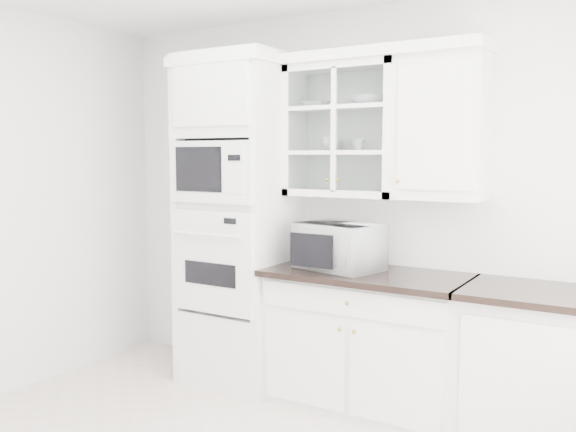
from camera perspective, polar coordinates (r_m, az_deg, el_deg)
The scene contains 12 objects.
room_shell at distance 3.24m, azimuth -4.22°, elevation 7.45°, with size 4.00×3.50×2.70m.
oven_column at distance 4.50m, azimuth -4.64°, elevation -0.46°, with size 0.76×0.68×2.40m.
base_cabinet_run at distance 4.17m, azimuth 7.47°, elevation -11.33°, with size 1.32×0.67×0.92m.
extra_base_cabinet at distance 3.90m, azimuth 21.40°, elevation -12.90°, with size 0.72×0.67×0.92m.
upper_cabinet_glass at distance 4.22m, azimuth 5.34°, elevation 7.97°, with size 0.80×0.33×0.90m.
upper_cabinet_solid at distance 3.97m, azimuth 14.21°, elevation 7.97°, with size 0.55×0.33×0.90m, color white.
crown_molding at distance 4.29m, azimuth 3.95°, elevation 14.45°, with size 2.14×0.38×0.07m, color white.
countertop_microwave at distance 4.10m, azimuth 4.95°, elevation -2.81°, with size 0.53×0.44×0.31m, color white.
bowl_a at distance 4.34m, azimuth 2.66°, elevation 10.35°, with size 0.19×0.19×0.05m, color white.
bowl_b at distance 4.17m, azimuth 7.53°, elevation 10.65°, with size 0.22×0.22×0.07m, color white.
cup_a at distance 4.29m, azimuth 3.98°, elevation 6.75°, with size 0.13×0.13×0.10m, color white.
cup_b at distance 4.18m, azimuth 6.67°, elevation 6.64°, with size 0.09×0.09×0.08m, color white.
Camera 1 is at (1.88, -2.21, 1.67)m, focal length 38.00 mm.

